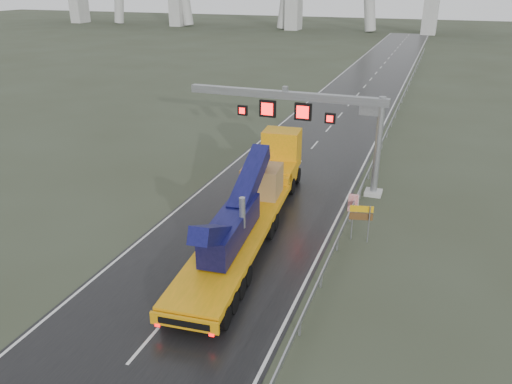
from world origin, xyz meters
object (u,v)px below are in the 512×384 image
at_px(heavy_haul_truck, 257,194).
at_px(exit_sign_pair, 361,216).
at_px(sign_gantry, 313,114).
at_px(striped_barrier, 353,203).

relative_size(heavy_haul_truck, exit_sign_pair, 8.89).
relative_size(sign_gantry, heavy_haul_truck, 0.71).
relative_size(heavy_haul_truck, striped_barrier, 18.17).
distance_m(sign_gantry, exit_sign_pair, 9.75).
bearing_deg(heavy_haul_truck, sign_gantry, 70.88).
bearing_deg(striped_barrier, heavy_haul_truck, -149.24).
height_order(heavy_haul_truck, striped_barrier, heavy_haul_truck).
xyz_separation_m(sign_gantry, exit_sign_pair, (5.00, -7.38, -3.97)).
bearing_deg(sign_gantry, exit_sign_pair, -55.90).
bearing_deg(exit_sign_pair, heavy_haul_truck, 163.86).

